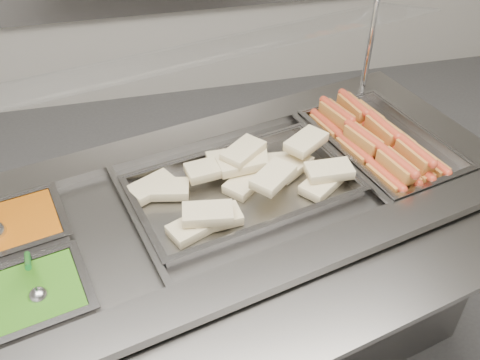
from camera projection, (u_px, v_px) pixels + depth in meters
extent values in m
cube|color=slate|center=(228.00, 284.00, 1.90)|extent=(1.83, 1.09, 0.83)
cube|color=gray|center=(281.00, 267.00, 1.40)|extent=(1.76, 0.53, 0.03)
cube|color=gray|center=(185.00, 137.00, 1.86)|extent=(1.76, 0.53, 0.03)
cube|color=gray|center=(435.00, 125.00, 1.91)|extent=(0.25, 0.55, 0.03)
cube|color=black|center=(227.00, 219.00, 1.70)|extent=(1.62, 0.88, 0.02)
cube|color=gray|center=(337.00, 154.00, 1.76)|extent=(0.14, 0.53, 0.01)
cube|color=gray|center=(136.00, 220.00, 1.52)|extent=(0.14, 0.53, 0.01)
cube|color=gray|center=(312.00, 319.00, 1.31)|extent=(1.72, 0.63, 0.02)
cylinder|color=silver|center=(371.00, 38.00, 1.95)|extent=(0.02, 0.02, 0.42)
cube|color=silver|center=(194.00, 54.00, 1.52)|extent=(1.59, 0.63, 0.08)
cube|color=#A55009|center=(12.00, 234.00, 1.52)|extent=(0.31, 0.26, 0.08)
cube|color=#206810|center=(29.00, 304.00, 1.33)|extent=(0.31, 0.26, 0.08)
cube|color=#AE5E24|center=(385.00, 180.00, 1.68)|extent=(0.08, 0.15, 0.05)
cylinder|color=red|center=(386.00, 175.00, 1.67)|extent=(0.07, 0.16, 0.03)
cube|color=#AE5E24|center=(353.00, 152.00, 1.79)|extent=(0.08, 0.15, 0.05)
cylinder|color=red|center=(354.00, 147.00, 1.78)|extent=(0.07, 0.16, 0.03)
cube|color=#AE5E24|center=(326.00, 128.00, 1.91)|extent=(0.08, 0.15, 0.05)
cylinder|color=red|center=(326.00, 123.00, 1.90)|extent=(0.07, 0.16, 0.03)
cube|color=#AE5E24|center=(400.00, 175.00, 1.70)|extent=(0.09, 0.15, 0.05)
cylinder|color=red|center=(401.00, 170.00, 1.69)|extent=(0.07, 0.16, 0.03)
cube|color=#AE5E24|center=(368.00, 148.00, 1.81)|extent=(0.08, 0.15, 0.05)
cylinder|color=red|center=(368.00, 143.00, 1.80)|extent=(0.07, 0.16, 0.03)
cube|color=#AE5E24|center=(339.00, 124.00, 1.93)|extent=(0.08, 0.15, 0.05)
cylinder|color=red|center=(340.00, 119.00, 1.92)|extent=(0.06, 0.16, 0.03)
cube|color=#AE5E24|center=(414.00, 170.00, 1.72)|extent=(0.08, 0.15, 0.05)
cylinder|color=red|center=(416.00, 165.00, 1.71)|extent=(0.06, 0.16, 0.03)
cube|color=#AE5E24|center=(382.00, 143.00, 1.84)|extent=(0.08, 0.15, 0.05)
cylinder|color=red|center=(383.00, 138.00, 1.82)|extent=(0.07, 0.16, 0.03)
cube|color=#AE5E24|center=(353.00, 119.00, 1.95)|extent=(0.08, 0.15, 0.05)
cylinder|color=red|center=(354.00, 115.00, 1.94)|extent=(0.06, 0.16, 0.03)
cube|color=#AE5E24|center=(428.00, 165.00, 1.74)|extent=(0.08, 0.15, 0.05)
cylinder|color=red|center=(430.00, 160.00, 1.73)|extent=(0.07, 0.16, 0.03)
cube|color=#AE5E24|center=(395.00, 139.00, 1.86)|extent=(0.08, 0.15, 0.05)
cylinder|color=red|center=(397.00, 134.00, 1.84)|extent=(0.07, 0.16, 0.03)
cube|color=#AE5E24|center=(366.00, 115.00, 1.97)|extent=(0.08, 0.15, 0.05)
cylinder|color=red|center=(367.00, 111.00, 1.96)|extent=(0.07, 0.16, 0.03)
cube|color=#AE5E24|center=(397.00, 166.00, 1.66)|extent=(0.08, 0.15, 0.05)
cylinder|color=red|center=(398.00, 161.00, 1.64)|extent=(0.07, 0.16, 0.03)
cube|color=#AE5E24|center=(363.00, 140.00, 1.77)|extent=(0.09, 0.15, 0.05)
cylinder|color=red|center=(364.00, 135.00, 1.75)|extent=(0.08, 0.16, 0.03)
cube|color=#AE5E24|center=(336.00, 115.00, 1.88)|extent=(0.09, 0.15, 0.05)
cylinder|color=red|center=(337.00, 110.00, 1.87)|extent=(0.07, 0.16, 0.03)
cube|color=#AE5E24|center=(415.00, 155.00, 1.70)|extent=(0.08, 0.15, 0.05)
cylinder|color=red|center=(416.00, 150.00, 1.69)|extent=(0.06, 0.16, 0.03)
cube|color=#AE5E24|center=(383.00, 130.00, 1.81)|extent=(0.08, 0.15, 0.05)
cylinder|color=red|center=(384.00, 125.00, 1.80)|extent=(0.06, 0.16, 0.03)
cube|color=#AE5E24|center=(353.00, 108.00, 1.92)|extent=(0.08, 0.15, 0.05)
cylinder|color=red|center=(354.00, 103.00, 1.91)|extent=(0.06, 0.16, 0.03)
cube|color=beige|center=(152.00, 187.00, 1.64)|extent=(0.16, 0.14, 0.03)
cube|color=beige|center=(283.00, 163.00, 1.74)|extent=(0.15, 0.09, 0.03)
cube|color=beige|center=(322.00, 184.00, 1.65)|extent=(0.16, 0.15, 0.03)
cube|color=beige|center=(246.00, 182.00, 1.66)|extent=(0.16, 0.15, 0.03)
cube|color=beige|center=(166.00, 189.00, 1.63)|extent=(0.16, 0.11, 0.03)
cube|color=beige|center=(216.00, 218.00, 1.53)|extent=(0.15, 0.09, 0.03)
cube|color=beige|center=(194.00, 227.00, 1.51)|extent=(0.16, 0.13, 0.03)
cube|color=beige|center=(291.00, 166.00, 1.72)|extent=(0.16, 0.15, 0.03)
cube|color=beige|center=(240.00, 164.00, 1.68)|extent=(0.15, 0.09, 0.03)
cube|color=beige|center=(208.00, 213.00, 1.50)|extent=(0.15, 0.10, 0.03)
cube|color=beige|center=(245.00, 160.00, 1.70)|extent=(0.16, 0.11, 0.03)
cube|color=beige|center=(329.00, 171.00, 1.65)|extent=(0.14, 0.08, 0.03)
cube|color=beige|center=(209.00, 169.00, 1.66)|extent=(0.15, 0.10, 0.03)
cube|color=beige|center=(230.00, 160.00, 1.70)|extent=(0.14, 0.08, 0.03)
cube|color=beige|center=(306.00, 142.00, 1.72)|extent=(0.16, 0.15, 0.03)
cube|color=beige|center=(273.00, 177.00, 1.58)|extent=(0.16, 0.15, 0.03)
cube|color=beige|center=(243.00, 152.00, 1.69)|extent=(0.16, 0.15, 0.03)
sphere|color=silver|center=(39.00, 297.00, 1.31)|extent=(0.05, 0.05, 0.05)
cylinder|color=#136C20|center=(28.00, 260.00, 1.32)|extent=(0.05, 0.14, 0.09)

